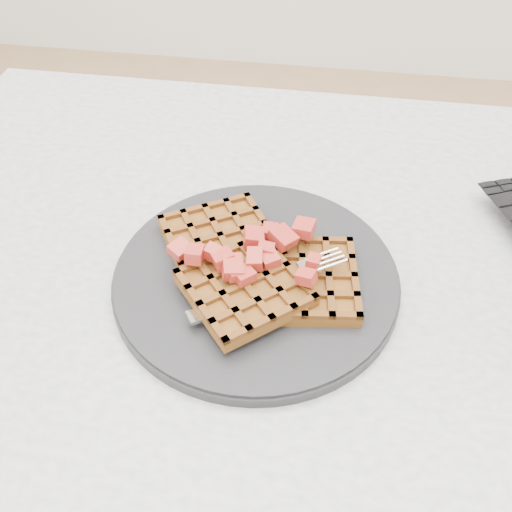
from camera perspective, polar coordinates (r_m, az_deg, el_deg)
name	(u,v)px	position (r m, az deg, el deg)	size (l,w,h in m)	color
table	(348,344)	(0.71, 9.14, -8.70)	(1.20, 0.80, 0.75)	silver
plate	(256,277)	(0.61, 0.00, -2.14)	(0.30, 0.30, 0.02)	black
waffles	(256,267)	(0.59, -0.04, -1.13)	(0.23, 0.23, 0.03)	brown
strawberry_pile	(256,246)	(0.58, 0.00, 0.99)	(0.15, 0.15, 0.02)	maroon
fork	(279,290)	(0.58, 2.33, -3.39)	(0.02, 0.18, 0.02)	silver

